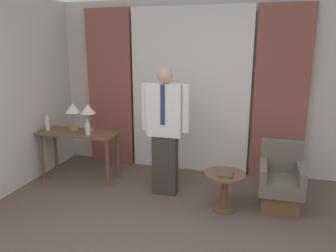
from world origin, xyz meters
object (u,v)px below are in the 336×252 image
at_px(bottle_by_lamp, 48,123).
at_px(side_table, 224,185).
at_px(armchair, 280,184).
at_px(desk, 79,140).
at_px(table_lamp_right, 88,111).
at_px(book, 225,173).
at_px(person, 165,128).
at_px(table_lamp_left, 73,110).
at_px(bottle_near_edge, 88,129).

distance_m(bottle_by_lamp, side_table, 2.83).
relative_size(bottle_by_lamp, armchair, 0.34).
bearing_deg(desk, table_lamp_right, 38.75).
bearing_deg(table_lamp_right, book, -14.92).
height_order(table_lamp_right, armchair, table_lamp_right).
distance_m(desk, side_table, 2.32).
relative_size(person, armchair, 2.11).
bearing_deg(side_table, table_lamp_right, 165.73).
xyz_separation_m(armchair, book, (-0.66, -0.30, 0.19)).
height_order(table_lamp_right, person, person).
bearing_deg(bottle_by_lamp, book, -8.73).
distance_m(desk, armchair, 2.95).
xyz_separation_m(table_lamp_left, person, (1.55, -0.28, -0.10)).
bearing_deg(table_lamp_left, person, -10.23).
relative_size(bottle_near_edge, person, 0.13).
bearing_deg(armchair, person, -179.51).
xyz_separation_m(table_lamp_right, bottle_by_lamp, (-0.62, -0.15, -0.20)).
relative_size(table_lamp_left, person, 0.24).
distance_m(table_lamp_left, person, 1.58).
xyz_separation_m(side_table, book, (0.01, -0.03, 0.17)).
relative_size(table_lamp_left, table_lamp_right, 1.00).
distance_m(bottle_by_lamp, armchair, 3.47).
bearing_deg(book, armchair, 24.49).
height_order(bottle_near_edge, armchair, bottle_near_edge).
xyz_separation_m(desk, book, (2.26, -0.47, -0.11)).
height_order(table_lamp_right, bottle_by_lamp, table_lamp_right).
distance_m(bottle_near_edge, bottle_by_lamp, 0.73).
bearing_deg(person, armchair, 0.49).
distance_m(desk, person, 1.47).
relative_size(table_lamp_left, bottle_near_edge, 1.80).
height_order(table_lamp_left, table_lamp_right, same).
bearing_deg(book, side_table, 101.03).
bearing_deg(armchair, desk, 176.81).
bearing_deg(book, bottle_near_edge, 170.22).
bearing_deg(bottle_near_edge, person, -2.94).
bearing_deg(table_lamp_right, table_lamp_left, 180.00).
distance_m(person, armchair, 1.64).
relative_size(table_lamp_right, side_table, 0.82).
distance_m(table_lamp_left, armchair, 3.15).
height_order(desk, armchair, armchair).
xyz_separation_m(table_lamp_right, side_table, (2.13, -0.54, -0.71)).
height_order(bottle_by_lamp, armchair, bottle_by_lamp).
xyz_separation_m(bottle_by_lamp, person, (1.91, -0.13, 0.09)).
bearing_deg(table_lamp_left, side_table, -12.79).
distance_m(table_lamp_left, book, 2.52).
xyz_separation_m(table_lamp_left, bottle_near_edge, (0.36, -0.22, -0.21)).
relative_size(bottle_by_lamp, person, 0.16).
bearing_deg(table_lamp_left, table_lamp_right, 0.00).
bearing_deg(armchair, side_table, -157.64).
bearing_deg(side_table, book, -78.97).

